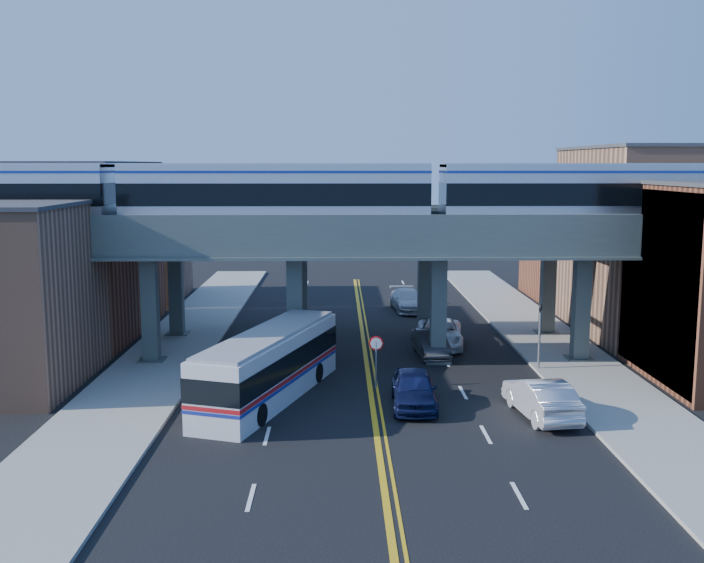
{
  "coord_description": "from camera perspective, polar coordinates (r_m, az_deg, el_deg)",
  "views": [
    {
      "loc": [
        -1.54,
        -34.85,
        11.02
      ],
      "look_at": [
        -0.84,
        6.44,
        4.84
      ],
      "focal_mm": 40.0,
      "sensor_mm": 36.0,
      "label": 1
    }
  ],
  "objects": [
    {
      "name": "ground",
      "position": [
        36.58,
        1.5,
        -9.02
      ],
      "size": [
        120.0,
        120.0,
        0.0
      ],
      "primitive_type": "plane",
      "color": "black",
      "rests_on": "ground"
    },
    {
      "name": "sidewalk_west",
      "position": [
        47.22,
        -13.17,
        -5.11
      ],
      "size": [
        5.0,
        70.0,
        0.16
      ],
      "primitive_type": "cube",
      "color": "gray",
      "rests_on": "ground"
    },
    {
      "name": "sidewalk_east",
      "position": [
        47.97,
        14.89,
        -4.96
      ],
      "size": [
        5.0,
        70.0,
        0.16
      ],
      "primitive_type": "cube",
      "color": "gray",
      "rests_on": "ground"
    },
    {
      "name": "building_west_b",
      "position": [
        53.88,
        -19.33,
        2.16
      ],
      "size": [
        8.0,
        14.0,
        11.0
      ],
      "primitive_type": "cube",
      "color": "brown",
      "rests_on": "ground"
    },
    {
      "name": "building_west_c",
      "position": [
        66.43,
        -15.77,
        2.13
      ],
      "size": [
        8.0,
        10.0,
        8.0
      ],
      "primitive_type": "cube",
      "color": "#95674D",
      "rests_on": "ground"
    },
    {
      "name": "building_east_b",
      "position": [
        54.88,
        20.47,
        2.73
      ],
      "size": [
        8.0,
        14.0,
        12.0
      ],
      "primitive_type": "cube",
      "color": "#95674D",
      "rests_on": "ground"
    },
    {
      "name": "building_east_c",
      "position": [
        67.23,
        16.39,
        2.61
      ],
      "size": [
        8.0,
        10.0,
        9.0
      ],
      "primitive_type": "cube",
      "color": "brown",
      "rests_on": "ground"
    },
    {
      "name": "mural_panel",
      "position": [
        42.51,
        21.28,
        -0.55
      ],
      "size": [
        0.1,
        9.5,
        9.5
      ],
      "primitive_type": "cube",
      "color": "#28ABAF",
      "rests_on": "ground"
    },
    {
      "name": "elevated_viaduct_near",
      "position": [
        43.11,
        1.08,
        2.46
      ],
      "size": [
        52.0,
        3.6,
        7.4
      ],
      "color": "#45514D",
      "rests_on": "ground"
    },
    {
      "name": "elevated_viaduct_far",
      "position": [
        50.08,
        0.79,
        3.31
      ],
      "size": [
        52.0,
        3.6,
        7.4
      ],
      "color": "#45514D",
      "rests_on": "ground"
    },
    {
      "name": "transit_train",
      "position": [
        43.01,
        -5.51,
        6.35
      ],
      "size": [
        51.1,
        3.21,
        3.74
      ],
      "color": "black",
      "rests_on": "elevated_viaduct_near"
    },
    {
      "name": "stop_sign",
      "position": [
        39.0,
        1.77,
        -5.22
      ],
      "size": [
        0.76,
        0.09,
        2.63
      ],
      "color": "slate",
      "rests_on": "ground"
    },
    {
      "name": "traffic_signal",
      "position": [
        43.12,
        13.49,
        -3.38
      ],
      "size": [
        0.15,
        0.18,
        4.1
      ],
      "color": "slate",
      "rests_on": "ground"
    },
    {
      "name": "transit_bus",
      "position": [
        37.44,
        -6.03,
        -6.14
      ],
      "size": [
        6.28,
        12.14,
        3.07
      ],
      "rotation": [
        0.0,
        0.0,
        1.25
      ],
      "color": "silver",
      "rests_on": "ground"
    },
    {
      "name": "car_lane_a",
      "position": [
        36.28,
        4.53,
        -7.79
      ],
      "size": [
        2.18,
        5.03,
        1.69
      ],
      "primitive_type": "imported",
      "rotation": [
        0.0,
        0.0,
        -0.04
      ],
      "color": "#10163C",
      "rests_on": "ground"
    },
    {
      "name": "car_lane_b",
      "position": [
        45.72,
        5.77,
        -4.5
      ],
      "size": [
        1.92,
        4.66,
        1.5
      ],
      "primitive_type": "imported",
      "rotation": [
        0.0,
        0.0,
        0.07
      ],
      "color": "#313234",
      "rests_on": "ground"
    },
    {
      "name": "car_lane_c",
      "position": [
        48.12,
        6.39,
        -3.78
      ],
      "size": [
        3.34,
        6.11,
        1.62
      ],
      "primitive_type": "imported",
      "rotation": [
        0.0,
        0.0,
        -0.11
      ],
      "color": "white",
      "rests_on": "ground"
    },
    {
      "name": "car_lane_d",
      "position": [
        59.7,
        4.08,
        -1.37
      ],
      "size": [
        2.83,
        5.7,
        1.59
      ],
      "primitive_type": "imported",
      "rotation": [
        0.0,
        0.0,
        0.11
      ],
      "color": "silver",
      "rests_on": "ground"
    },
    {
      "name": "car_parked_curb",
      "position": [
        35.77,
        13.58,
        -8.22
      ],
      "size": [
        2.49,
        5.44,
        1.73
      ],
      "primitive_type": "imported",
      "rotation": [
        0.0,
        0.0,
        3.27
      ],
      "color": "#B3B2B7",
      "rests_on": "ground"
    }
  ]
}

